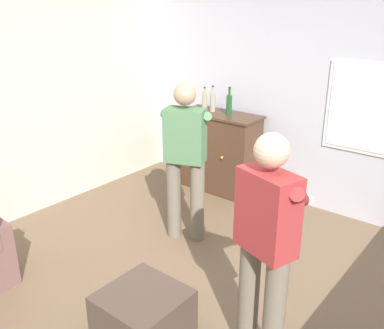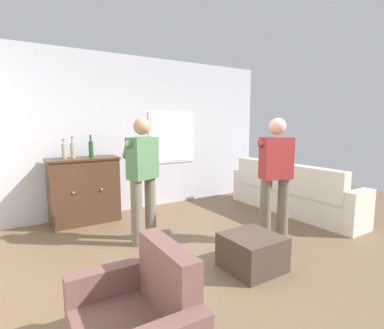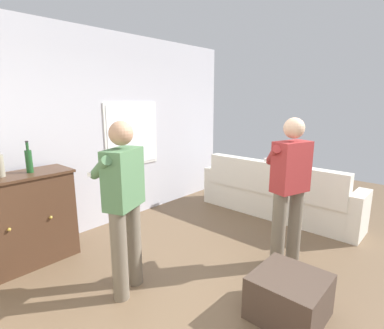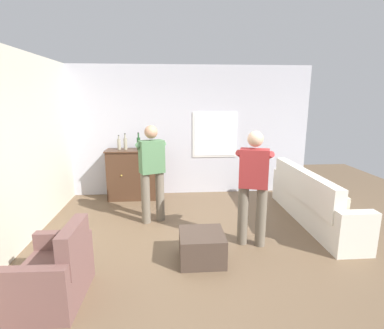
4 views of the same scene
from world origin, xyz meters
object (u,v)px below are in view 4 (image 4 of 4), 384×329
at_px(couch, 311,202).
at_px(armchair, 55,275).
at_px(bottle_wine_green, 139,143).
at_px(bottle_spirits_clear, 125,143).
at_px(sideboard_cabinet, 133,174).
at_px(ottoman, 202,247).
at_px(bottle_liquor_amber, 119,144).
at_px(person_standing_left, 152,169).
at_px(person_standing_right, 253,183).

relative_size(couch, armchair, 2.87).
bearing_deg(bottle_wine_green, bottle_spirits_clear, 175.26).
bearing_deg(sideboard_cabinet, ottoman, -65.70).
height_order(sideboard_cabinet, bottle_wine_green, bottle_wine_green).
distance_m(couch, armchair, 4.10).
xyz_separation_m(couch, bottle_liquor_amber, (-3.48, 1.49, 0.84)).
height_order(sideboard_cabinet, bottle_spirits_clear, bottle_spirits_clear).
xyz_separation_m(armchair, person_standing_left, (0.93, 2.02, 0.65)).
height_order(couch, sideboard_cabinet, sideboard_cabinet).
relative_size(armchair, person_standing_right, 0.53).
height_order(bottle_spirits_clear, person_standing_right, person_standing_right).
xyz_separation_m(sideboard_cabinet, ottoman, (1.18, -2.62, -0.34)).
bearing_deg(person_standing_right, bottle_liquor_amber, 134.87).
bearing_deg(sideboard_cabinet, bottle_spirits_clear, 170.04).
relative_size(sideboard_cabinet, person_standing_left, 0.65).
xyz_separation_m(bottle_liquor_amber, person_standing_left, (0.74, -1.28, -0.24)).
xyz_separation_m(armchair, sideboard_cabinet, (0.46, 3.28, 0.24)).
relative_size(armchair, bottle_spirits_clear, 2.67).
bearing_deg(bottle_spirits_clear, person_standing_right, -46.92).
height_order(armchair, bottle_liquor_amber, bottle_liquor_amber).
distance_m(couch, bottle_spirits_clear, 3.77).
distance_m(bottle_spirits_clear, person_standing_right, 3.08).
height_order(armchair, ottoman, armchair).
relative_size(armchair, ottoman, 1.53).
relative_size(couch, person_standing_right, 1.53).
distance_m(sideboard_cabinet, ottoman, 2.89).
bearing_deg(armchair, sideboard_cabinet, 82.05).
bearing_deg(couch, sideboard_cabinet, 155.46).
bearing_deg(bottle_liquor_amber, armchair, -93.32).
bearing_deg(person_standing_right, couch, 30.78).
bearing_deg(person_standing_left, couch, -4.31).
relative_size(armchair, bottle_liquor_amber, 2.94).
bearing_deg(couch, person_standing_right, -149.22).
xyz_separation_m(armchair, bottle_wine_green, (0.60, 3.29, 0.91)).
xyz_separation_m(couch, bottle_spirits_clear, (-3.35, 1.49, 0.85)).
distance_m(bottle_liquor_amber, person_standing_right, 3.16).
height_order(armchair, person_standing_right, person_standing_right).
distance_m(bottle_wine_green, person_standing_right, 2.88).
height_order(couch, person_standing_left, person_standing_left).
bearing_deg(couch, bottle_liquor_amber, 156.88).
relative_size(ottoman, person_standing_right, 0.35).
height_order(sideboard_cabinet, person_standing_right, person_standing_right).
relative_size(ottoman, person_standing_left, 0.35).
distance_m(sideboard_cabinet, person_standing_right, 2.99).
distance_m(bottle_liquor_amber, ottoman, 3.17).
bearing_deg(person_standing_left, person_standing_right, -32.75).
relative_size(bottle_liquor_amber, person_standing_right, 0.18).
relative_size(person_standing_left, person_standing_right, 1.00).
xyz_separation_m(couch, armchair, (-3.67, -1.82, -0.06)).
distance_m(ottoman, person_standing_left, 1.70).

